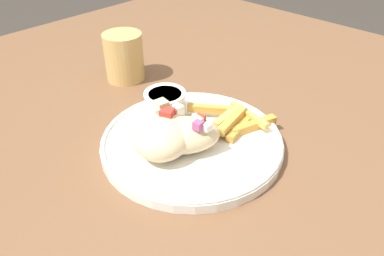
{
  "coord_description": "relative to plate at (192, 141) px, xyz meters",
  "views": [
    {
      "loc": [
        -0.35,
        -0.32,
        1.06
      ],
      "look_at": [
        -0.02,
        -0.02,
        0.75
      ],
      "focal_mm": 35.0,
      "sensor_mm": 36.0,
      "label": 1
    }
  ],
  "objects": [
    {
      "name": "table",
      "position": [
        0.02,
        0.02,
        -0.08
      ],
      "size": [
        1.28,
        1.28,
        0.72
      ],
      "color": "brown",
      "rests_on": "ground_plane"
    },
    {
      "name": "pita_sandwich_near",
      "position": [
        -0.03,
        -0.0,
        0.03
      ],
      "size": [
        0.13,
        0.12,
        0.06
      ],
      "rotation": [
        0.0,
        0.0,
        -0.74
      ],
      "color": "beige",
      "rests_on": "plate"
    },
    {
      "name": "water_glass",
      "position": [
        0.07,
        0.25,
        0.03
      ],
      "size": [
        0.08,
        0.08,
        0.09
      ],
      "color": "tan",
      "rests_on": "table"
    },
    {
      "name": "fries_pile",
      "position": [
        0.07,
        -0.03,
        0.01
      ],
      "size": [
        0.13,
        0.12,
        0.02
      ],
      "color": "gold",
      "rests_on": "plate"
    },
    {
      "name": "pita_sandwich_far",
      "position": [
        -0.05,
        0.01,
        0.03
      ],
      "size": [
        0.13,
        0.13,
        0.06
      ],
      "rotation": [
        0.0,
        0.0,
        0.6
      ],
      "color": "beige",
      "rests_on": "plate"
    },
    {
      "name": "sauce_ramekin",
      "position": [
        0.02,
        0.08,
        0.03
      ],
      "size": [
        0.07,
        0.07,
        0.04
      ],
      "color": "white",
      "rests_on": "plate"
    },
    {
      "name": "plate",
      "position": [
        0.0,
        0.0,
        0.0
      ],
      "size": [
        0.27,
        0.27,
        0.02
      ],
      "color": "white",
      "rests_on": "table"
    }
  ]
}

